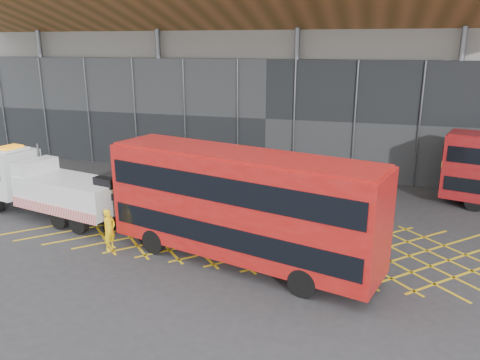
% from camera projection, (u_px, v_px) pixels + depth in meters
% --- Properties ---
extents(ground_plane, '(120.00, 120.00, 0.00)m').
position_uv_depth(ground_plane, '(175.00, 229.00, 23.56)').
color(ground_plane, '#2C2C2E').
extents(road_markings, '(26.36, 7.16, 0.01)m').
position_uv_depth(road_markings, '(267.00, 240.00, 22.27)').
color(road_markings, gold).
rests_on(road_markings, ground_plane).
extents(construction_building, '(55.00, 23.97, 18.00)m').
position_uv_depth(construction_building, '(286.00, 44.00, 37.50)').
color(construction_building, gray).
rests_on(construction_building, ground_plane).
extents(recovery_truck, '(10.50, 4.36, 3.65)m').
position_uv_depth(recovery_truck, '(47.00, 186.00, 24.91)').
color(recovery_truck, black).
rests_on(recovery_truck, ground_plane).
extents(bus_towed, '(12.08, 5.73, 4.81)m').
position_uv_depth(bus_towed, '(240.00, 203.00, 19.25)').
color(bus_towed, '#9E0F0C').
rests_on(bus_towed, ground_plane).
extents(worker, '(0.55, 0.75, 1.90)m').
position_uv_depth(worker, '(109.00, 229.00, 21.00)').
color(worker, yellow).
rests_on(worker, ground_plane).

